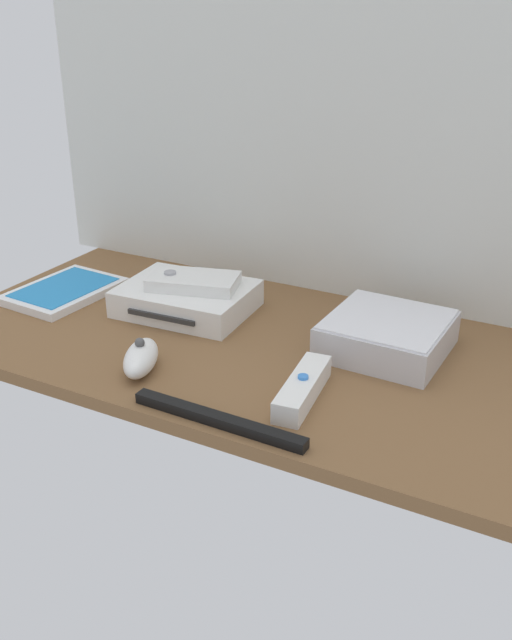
{
  "coord_description": "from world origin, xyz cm",
  "views": [
    {
      "loc": [
        45.1,
        -85.24,
        48.55
      ],
      "look_at": [
        0.0,
        0.0,
        4.0
      ],
      "focal_mm": 39.94,
      "sensor_mm": 36.0,
      "label": 1
    }
  ],
  "objects_px": {
    "remote_classic_pad": "(193,281)",
    "remote_nunchuk": "(141,358)",
    "game_console": "(187,299)",
    "game_case": "(64,291)",
    "remote_wand": "(303,388)",
    "mini_computer": "(387,335)",
    "sensor_bar": "(218,420)"
  },
  "relations": [
    {
      "from": "game_console",
      "to": "remote_nunchuk",
      "type": "bearing_deg",
      "value": -78.04
    },
    {
      "from": "remote_wand",
      "to": "remote_classic_pad",
      "type": "distance_m",
      "value": 0.33
    },
    {
      "from": "remote_nunchuk",
      "to": "sensor_bar",
      "type": "xyz_separation_m",
      "value": [
        0.17,
        -0.07,
        -0.01
      ]
    },
    {
      "from": "game_case",
      "to": "remote_nunchuk",
      "type": "relative_size",
      "value": 1.82
    },
    {
      "from": "game_console",
      "to": "remote_classic_pad",
      "type": "bearing_deg",
      "value": 8.88
    },
    {
      "from": "game_case",
      "to": "remote_classic_pad",
      "type": "xyz_separation_m",
      "value": [
        0.24,
        0.05,
        0.05
      ]
    },
    {
      "from": "remote_wand",
      "to": "remote_nunchuk",
      "type": "xyz_separation_m",
      "value": [
        -0.23,
        -0.04,
        0.01
      ]
    },
    {
      "from": "remote_nunchuk",
      "to": "game_case",
      "type": "bearing_deg",
      "value": 127.5
    },
    {
      "from": "game_console",
      "to": "sensor_bar",
      "type": "distance_m",
      "value": 0.35
    },
    {
      "from": "game_case",
      "to": "remote_wand",
      "type": "bearing_deg",
      "value": -9.51
    },
    {
      "from": "mini_computer",
      "to": "remote_nunchuk",
      "type": "distance_m",
      "value": 0.36
    },
    {
      "from": "game_case",
      "to": "remote_nunchuk",
      "type": "height_order",
      "value": "remote_nunchuk"
    },
    {
      "from": "game_console",
      "to": "game_case",
      "type": "height_order",
      "value": "game_console"
    },
    {
      "from": "remote_wand",
      "to": "remote_classic_pad",
      "type": "relative_size",
      "value": 0.94
    },
    {
      "from": "mini_computer",
      "to": "sensor_bar",
      "type": "bearing_deg",
      "value": -112.44
    },
    {
      "from": "remote_wand",
      "to": "sensor_bar",
      "type": "relative_size",
      "value": 0.63
    },
    {
      "from": "mini_computer",
      "to": "remote_wand",
      "type": "bearing_deg",
      "value": -106.15
    },
    {
      "from": "game_console",
      "to": "remote_nunchuk",
      "type": "height_order",
      "value": "remote_nunchuk"
    },
    {
      "from": "game_case",
      "to": "game_console",
      "type": "bearing_deg",
      "value": 14.77
    },
    {
      "from": "remote_wand",
      "to": "remote_classic_pad",
      "type": "bearing_deg",
      "value": 141.44
    },
    {
      "from": "remote_classic_pad",
      "to": "remote_nunchuk",
      "type": "bearing_deg",
      "value": -93.58
    },
    {
      "from": "mini_computer",
      "to": "sensor_bar",
      "type": "height_order",
      "value": "mini_computer"
    },
    {
      "from": "sensor_bar",
      "to": "mini_computer",
      "type": "bearing_deg",
      "value": 68.48
    },
    {
      "from": "remote_wand",
      "to": "sensor_bar",
      "type": "distance_m",
      "value": 0.12
    },
    {
      "from": "game_console",
      "to": "remote_classic_pad",
      "type": "height_order",
      "value": "remote_classic_pad"
    },
    {
      "from": "remote_wand",
      "to": "mini_computer",
      "type": "bearing_deg",
      "value": 67.03
    },
    {
      "from": "mini_computer",
      "to": "remote_nunchuk",
      "type": "bearing_deg",
      "value": -142.27
    },
    {
      "from": "remote_nunchuk",
      "to": "mini_computer",
      "type": "bearing_deg",
      "value": 14.81
    },
    {
      "from": "game_console",
      "to": "game_case",
      "type": "xyz_separation_m",
      "value": [
        -0.23,
        -0.04,
        -0.01
      ]
    },
    {
      "from": "mini_computer",
      "to": "sensor_bar",
      "type": "distance_m",
      "value": 0.31
    },
    {
      "from": "remote_nunchuk",
      "to": "remote_classic_pad",
      "type": "distance_m",
      "value": 0.22
    },
    {
      "from": "remote_nunchuk",
      "to": "remote_classic_pad",
      "type": "height_order",
      "value": "remote_classic_pad"
    }
  ]
}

